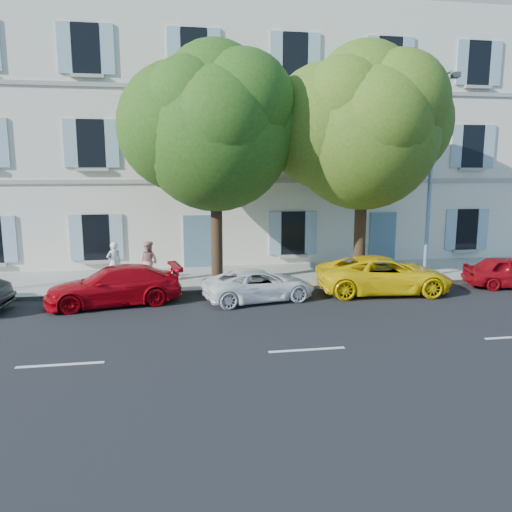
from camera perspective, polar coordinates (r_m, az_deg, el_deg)
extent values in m
plane|color=black|center=(16.71, 2.22, -5.89)|extent=(90.00, 90.00, 0.00)
cube|color=#A09E96|center=(20.93, -0.24, -2.40)|extent=(36.00, 4.50, 0.15)
cube|color=#9E998E|center=(18.85, 0.82, -3.78)|extent=(36.00, 0.16, 0.16)
cube|color=silver|center=(26.17, -2.32, 13.13)|extent=(28.00, 7.00, 12.00)
imported|color=#A7040E|center=(17.58, -15.91, -3.27)|extent=(4.74, 2.56, 1.30)
imported|color=white|center=(17.46, 0.37, -3.32)|extent=(4.21, 2.51, 1.10)
imported|color=yellow|center=(19.05, 14.41, -2.08)|extent=(5.11, 2.69, 1.37)
cylinder|color=#3A2819|center=(19.10, -4.50, 1.96)|extent=(0.44, 0.44, 3.51)
ellipsoid|color=#326219|center=(18.95, -4.67, 13.61)|extent=(5.62, 5.62, 6.19)
cylinder|color=#3A2819|center=(20.21, 11.77, 2.23)|extent=(0.47, 0.47, 3.52)
ellipsoid|color=#557A1F|center=(20.07, 12.18, 13.35)|extent=(5.72, 5.72, 6.29)
cylinder|color=#7293BF|center=(21.35, 19.27, 8.15)|extent=(0.16, 0.16, 7.87)
cylinder|color=#7293BF|center=(21.03, 20.87, 18.82)|extent=(0.42, 1.36, 0.10)
cube|color=#383A3D|center=(20.41, 21.86, 18.62)|extent=(0.34, 0.49, 0.18)
imported|color=white|center=(20.13, -15.91, -0.73)|extent=(0.70, 0.63, 1.61)
imported|color=#D59088|center=(19.89, -12.18, -0.64)|extent=(1.01, 0.97, 1.65)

